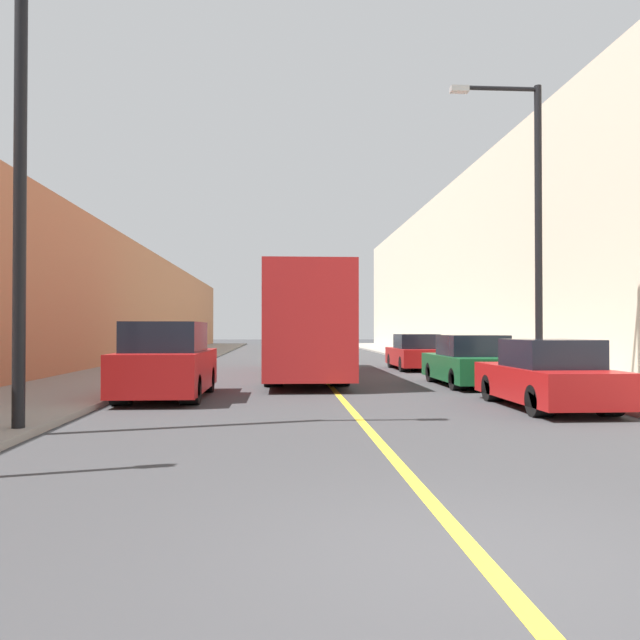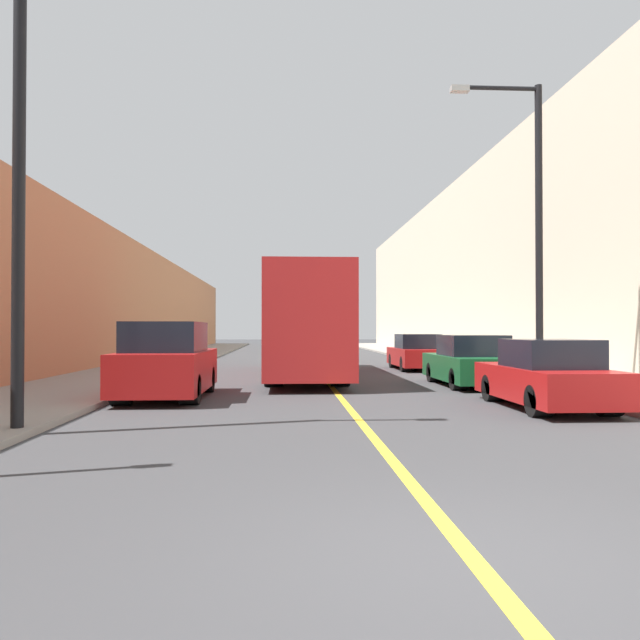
% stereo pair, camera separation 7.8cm
% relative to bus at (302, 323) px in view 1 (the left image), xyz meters
% --- Properties ---
extents(ground_plane, '(200.00, 200.00, 0.00)m').
position_rel_bus_xyz_m(ground_plane, '(0.71, -17.97, -1.90)').
color(ground_plane, '#38383A').
extents(sidewalk_left, '(3.74, 72.00, 0.12)m').
position_rel_bus_xyz_m(sidewalk_left, '(-6.49, 12.03, -1.84)').
color(sidewalk_left, gray).
rests_on(sidewalk_left, ground).
extents(sidewalk_right, '(3.74, 72.00, 0.12)m').
position_rel_bus_xyz_m(sidewalk_right, '(7.92, 12.03, -1.84)').
color(sidewalk_right, gray).
rests_on(sidewalk_right, ground).
extents(building_row_left, '(4.00, 72.00, 6.29)m').
position_rel_bus_xyz_m(building_row_left, '(-10.36, 12.03, 1.25)').
color(building_row_left, '#B2724C').
rests_on(building_row_left, ground).
extents(building_row_right, '(4.00, 72.00, 10.82)m').
position_rel_bus_xyz_m(building_row_right, '(11.79, 12.03, 3.51)').
color(building_row_right, beige).
rests_on(building_row_right, ground).
extents(road_center_line, '(0.16, 72.00, 0.01)m').
position_rel_bus_xyz_m(road_center_line, '(0.71, 12.03, -1.90)').
color(road_center_line, gold).
rests_on(road_center_line, ground).
extents(bus, '(2.51, 12.64, 3.57)m').
position_rel_bus_xyz_m(bus, '(0.00, 0.00, 0.00)').
color(bus, '#AD1E1E').
rests_on(bus, ground).
extents(parked_suv_left, '(1.93, 4.50, 1.87)m').
position_rel_bus_xyz_m(parked_suv_left, '(-3.53, -6.95, -1.04)').
color(parked_suv_left, maroon).
rests_on(parked_suv_left, ground).
extents(car_right_near, '(1.76, 4.27, 1.48)m').
position_rel_bus_xyz_m(car_right_near, '(4.92, -9.35, -1.23)').
color(car_right_near, maroon).
rests_on(car_right_near, ground).
extents(car_right_mid, '(1.90, 4.47, 1.52)m').
position_rel_bus_xyz_m(car_right_mid, '(4.89, -4.05, -1.22)').
color(car_right_mid, '#145128').
rests_on(car_right_mid, ground).
extents(car_right_far, '(1.81, 4.26, 1.49)m').
position_rel_bus_xyz_m(car_right_far, '(4.85, 3.39, -1.23)').
color(car_right_far, maroon).
rests_on(car_right_far, ground).
extents(street_lamp_left, '(2.56, 0.24, 7.86)m').
position_rel_bus_xyz_m(street_lamp_left, '(-4.71, -12.16, 2.69)').
color(street_lamp_left, black).
rests_on(street_lamp_left, sidewalk_left).
extents(street_lamp_right, '(2.56, 0.24, 8.33)m').
position_rel_bus_xyz_m(street_lamp_right, '(6.15, -5.58, 2.92)').
color(street_lamp_right, black).
rests_on(street_lamp_right, sidewalk_right).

